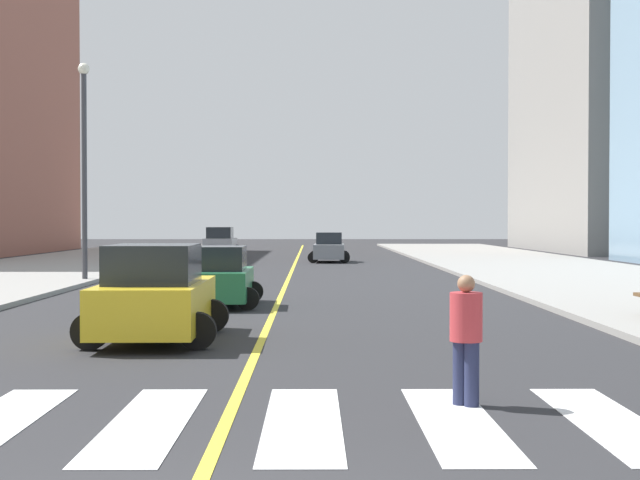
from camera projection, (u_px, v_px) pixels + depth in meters
name	position (u px, v px, depth m)	size (l,w,h in m)	color
crosswalk_paint	(226.00, 422.00, 10.42)	(13.50, 4.00, 0.01)	silver
lane_divider_paint	(294.00, 266.00, 46.41)	(0.16, 80.00, 0.01)	yellow
car_green_nearest	(219.00, 278.00, 24.65)	(2.35, 3.74, 1.67)	#236B42
car_yellow_second	(155.00, 296.00, 17.53)	(2.68, 4.27, 1.90)	gold
car_silver_third	(220.00, 242.00, 61.22)	(2.72, 4.35, 1.94)	#B7B7BC
car_gray_fourth	(329.00, 248.00, 51.18)	(2.46, 3.87, 1.71)	slate
pedestrian_crossing	(466.00, 334.00, 11.33)	(0.41, 0.41, 1.67)	#232847
street_lamp	(84.00, 153.00, 33.96)	(0.44, 0.44, 8.22)	#38383D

